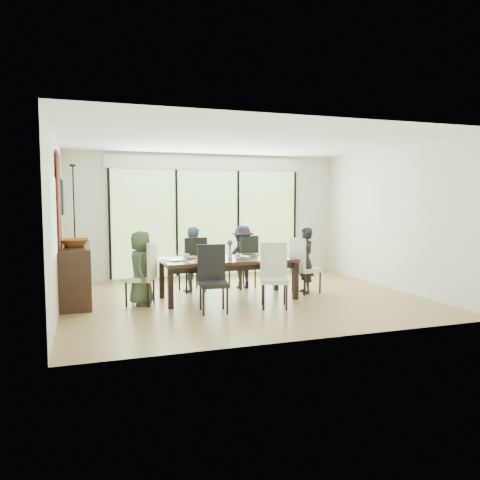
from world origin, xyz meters
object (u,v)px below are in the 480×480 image
object	(u,v)px
cup_a	(186,256)
cup_c	(269,253)
person_left_end	(141,268)
person_far_left	(192,259)
chair_right_end	(306,265)
chair_near_right	(274,275)
chair_near_left	(214,279)
vase	(230,255)
chair_far_left	(192,264)
person_far_right	(243,257)
sideboard	(76,274)
laptop	(180,260)
table_top	(228,260)
cup_b	(238,256)
chair_far_right	(242,262)
chair_left_end	(140,273)
person_right_end	(305,260)
bowl	(75,243)

from	to	relation	value
cup_a	cup_c	distance (m)	1.50
person_left_end	person_far_left	size ratio (longest dim) A/B	1.00
chair_right_end	chair_near_right	xyz separation A→B (m)	(-1.00, -0.87, 0.00)
chair_near_left	chair_near_right	world-z (taller)	same
vase	chair_far_left	bearing A→B (deg)	122.01
chair_far_left	person_far_right	distance (m)	1.00
sideboard	laptop	bearing A→B (deg)	-21.33
chair_far_left	person_left_end	size ratio (longest dim) A/B	0.85
table_top	chair_right_end	xyz separation A→B (m)	(1.50, 0.00, -0.16)
chair_right_end	laptop	world-z (taller)	chair_right_end
chair_far_left	cup_a	xyz separation A→B (m)	(-0.25, -0.70, 0.23)
chair_far_left	cup_c	distance (m)	1.48
cup_c	person_far_left	bearing A→B (deg)	149.72
cup_a	cup_b	size ratio (longest dim) A/B	1.24
chair_far_right	cup_a	distance (m)	1.45
person_far_right	cup_b	xyz separation A→B (m)	(-0.40, -0.93, 0.14)
table_top	cup_c	world-z (taller)	cup_c
chair_left_end	cup_c	xyz separation A→B (m)	(2.30, 0.10, 0.23)
chair_far_left	chair_near_left	distance (m)	1.72
cup_c	table_top	bearing A→B (deg)	-172.87
chair_left_end	person_right_end	world-z (taller)	person_right_end
chair_right_end	cup_c	size ratio (longest dim) A/B	8.87
person_left_end	bowl	size ratio (longest dim) A/B	2.41
cup_c	chair_far_left	bearing A→B (deg)	149.04
cup_b	person_left_end	bearing A→B (deg)	176.49
person_far_right	bowl	size ratio (longest dim) A/B	2.41
chair_right_end	vase	world-z (taller)	chair_right_end
sideboard	chair_left_end	bearing A→B (deg)	-28.60
cup_a	person_right_end	bearing A→B (deg)	-3.94
laptop	cup_a	size ratio (longest dim) A/B	2.66
table_top	sideboard	xyz separation A→B (m)	(-2.49, 0.54, -0.20)
person_left_end	person_right_end	distance (m)	2.96
chair_near_right	sideboard	xyz separation A→B (m)	(-2.99, 1.41, -0.04)
chair_far_left	person_far_right	world-z (taller)	person_far_right
table_top	bowl	xyz separation A→B (m)	(-2.49, 0.44, 0.34)
cup_b	cup_c	xyz separation A→B (m)	(0.65, 0.20, 0.00)
person_far_right	cup_c	xyz separation A→B (m)	(0.25, -0.73, 0.14)
chair_near_right	vase	bearing A→B (deg)	134.66
chair_near_right	laptop	size ratio (longest dim) A/B	3.33
cup_b	cup_c	distance (m)	0.68
chair_near_right	cup_c	distance (m)	1.04
chair_right_end	bowl	size ratio (longest dim) A/B	2.05
person_far_right	vase	size ratio (longest dim) A/B	10.75
person_far_left	cup_c	xyz separation A→B (m)	(1.25, -0.73, 0.14)
chair_right_end	sideboard	xyz separation A→B (m)	(-3.99, 0.54, -0.04)
chair_far_right	laptop	distance (m)	1.70
chair_far_left	person_right_end	size ratio (longest dim) A/B	0.85
chair_right_end	person_far_left	distance (m)	2.12
chair_near_left	laptop	size ratio (longest dim) A/B	3.33
bowl	cup_b	bearing A→B (deg)	-11.58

